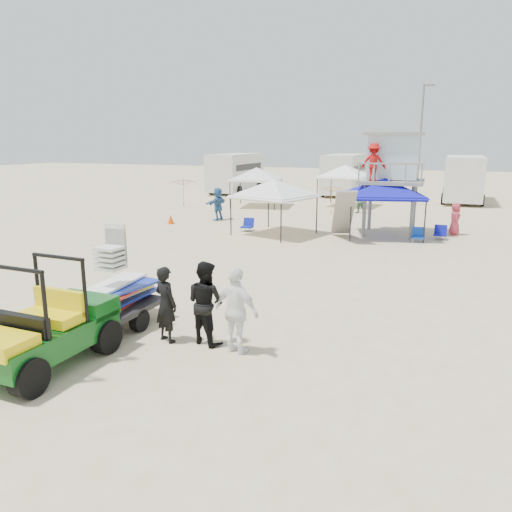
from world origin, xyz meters
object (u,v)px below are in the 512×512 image
(utility_cart, at_px, (41,320))
(surf_trailer, at_px, (117,292))
(man_left, at_px, (166,304))
(canopy_blue, at_px, (385,181))
(lifeguard_tower, at_px, (391,161))

(utility_cart, height_order, surf_trailer, surf_trailer)
(utility_cart, relative_size, man_left, 1.65)
(man_left, height_order, canopy_blue, canopy_blue)
(man_left, bearing_deg, utility_cart, 74.04)
(man_left, relative_size, lifeguard_tower, 0.37)
(man_left, xyz_separation_m, lifeguard_tower, (2.87, 15.36, 2.58))
(utility_cart, xyz_separation_m, canopy_blue, (4.25, 16.60, 1.56))
(canopy_blue, bearing_deg, man_left, -100.61)
(utility_cart, distance_m, canopy_blue, 17.21)
(surf_trailer, xyz_separation_m, man_left, (1.52, -0.30, -0.03))
(utility_cart, relative_size, surf_trailer, 1.10)
(surf_trailer, bearing_deg, lifeguard_tower, 73.75)
(surf_trailer, height_order, lifeguard_tower, lifeguard_tower)
(surf_trailer, bearing_deg, man_left, -11.18)
(utility_cart, height_order, man_left, utility_cart)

